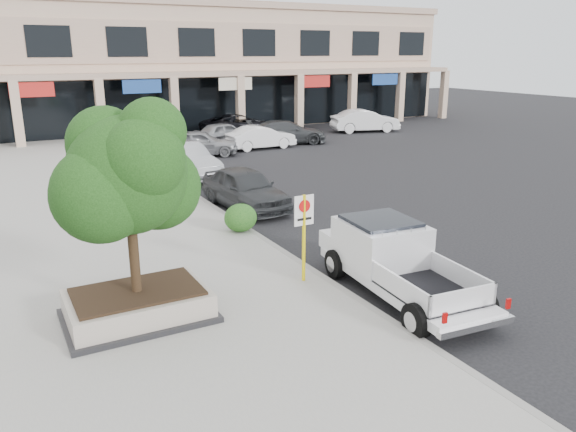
# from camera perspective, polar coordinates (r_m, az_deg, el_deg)

# --- Properties ---
(ground) EXTENTS (120.00, 120.00, 0.00)m
(ground) POSITION_cam_1_polar(r_m,az_deg,el_deg) (15.79, 8.63, -5.72)
(ground) COLOR black
(ground) RESTS_ON ground
(sidewalk) EXTENTS (8.00, 52.00, 0.15)m
(sidewalk) POSITION_cam_1_polar(r_m,az_deg,el_deg) (18.84, -16.48, -2.29)
(sidewalk) COLOR gray
(sidewalk) RESTS_ON ground
(curb) EXTENTS (0.20, 52.00, 0.15)m
(curb) POSITION_cam_1_polar(r_m,az_deg,el_deg) (19.95, -5.38, -0.63)
(curb) COLOR gray
(curb) RESTS_ON ground
(strip_mall) EXTENTS (40.55, 12.43, 9.50)m
(strip_mall) POSITION_cam_1_polar(r_m,az_deg,el_deg) (48.58, -8.34, 14.93)
(strip_mall) COLOR tan
(strip_mall) RESTS_ON ground
(planter) EXTENTS (3.20, 2.20, 0.68)m
(planter) POSITION_cam_1_polar(r_m,az_deg,el_deg) (13.07, -14.98, -8.72)
(planter) COLOR black
(planter) RESTS_ON sidewalk
(planter_tree) EXTENTS (2.90, 2.55, 4.00)m
(planter_tree) POSITION_cam_1_polar(r_m,az_deg,el_deg) (12.32, -15.56, 4.15)
(planter_tree) COLOR black
(planter_tree) RESTS_ON planter
(no_parking_sign) EXTENTS (0.55, 0.09, 2.30)m
(no_parking_sign) POSITION_cam_1_polar(r_m,az_deg,el_deg) (14.23, 1.63, -1.04)
(no_parking_sign) COLOR yellow
(no_parking_sign) RESTS_ON sidewalk
(hedge) EXTENTS (1.10, 0.99, 0.93)m
(hedge) POSITION_cam_1_polar(r_m,az_deg,el_deg) (18.55, -4.84, -0.18)
(hedge) COLOR #134414
(hedge) RESTS_ON sidewalk
(pickup_truck) EXTENTS (2.54, 5.74, 1.76)m
(pickup_truck) POSITION_cam_1_polar(r_m,az_deg,el_deg) (14.11, 11.53, -4.78)
(pickup_truck) COLOR silver
(pickup_truck) RESTS_ON ground
(curb_car_a) EXTENTS (2.25, 4.81, 1.59)m
(curb_car_a) POSITION_cam_1_polar(r_m,az_deg,el_deg) (21.77, -4.36, 2.82)
(curb_car_a) COLOR #2B2D30
(curb_car_a) RESTS_ON ground
(curb_car_b) EXTENTS (2.28, 5.20, 1.66)m
(curb_car_b) POSITION_cam_1_polar(r_m,az_deg,el_deg) (27.54, -10.43, 5.56)
(curb_car_b) COLOR #9B9CA2
(curb_car_b) RESTS_ON ground
(curb_car_c) EXTENTS (2.42, 5.10, 1.44)m
(curb_car_c) POSITION_cam_1_polar(r_m,az_deg,el_deg) (32.47, -13.44, 6.81)
(curb_car_c) COLOR silver
(curb_car_c) RESTS_ON ground
(curb_car_d) EXTENTS (3.46, 6.27, 1.66)m
(curb_car_d) POSITION_cam_1_polar(r_m,az_deg,el_deg) (38.49, -16.01, 8.25)
(curb_car_d) COLOR black
(curb_car_d) RESTS_ON ground
(lot_car_a) EXTENTS (4.78, 3.26, 1.51)m
(lot_car_a) POSITION_cam_1_polar(r_m,az_deg,el_deg) (33.28, -8.98, 7.35)
(lot_car_a) COLOR gray
(lot_car_a) RESTS_ON ground
(lot_car_b) EXTENTS (4.36, 1.60, 1.43)m
(lot_car_b) POSITION_cam_1_polar(r_m,az_deg,el_deg) (35.36, -2.77, 7.99)
(lot_car_b) COLOR white
(lot_car_b) RESTS_ON ground
(lot_car_c) EXTENTS (5.62, 3.74, 1.51)m
(lot_car_c) POSITION_cam_1_polar(r_m,az_deg,el_deg) (37.34, -0.15, 8.53)
(lot_car_c) COLOR #303336
(lot_car_c) RESTS_ON ground
(lot_car_d) EXTENTS (5.67, 2.96, 1.53)m
(lot_car_d) POSITION_cam_1_polar(r_m,az_deg,el_deg) (41.24, -5.06, 9.23)
(lot_car_d) COLOR black
(lot_car_d) RESTS_ON ground
(lot_car_e) EXTENTS (4.34, 2.31, 1.41)m
(lot_car_e) POSITION_cam_1_polar(r_m,az_deg,el_deg) (37.62, -6.45, 8.40)
(lot_car_e) COLOR #92959A
(lot_car_e) RESTS_ON ground
(lot_car_f) EXTENTS (5.35, 2.99, 1.67)m
(lot_car_f) POSITION_cam_1_polar(r_m,az_deg,el_deg) (43.21, 7.84, 9.57)
(lot_car_f) COLOR silver
(lot_car_f) RESTS_ON ground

